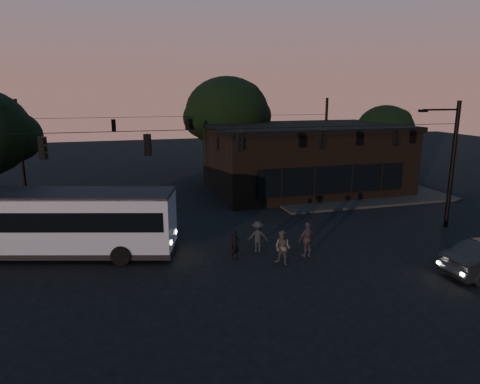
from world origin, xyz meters
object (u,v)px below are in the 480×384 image
object	(u,v)px
bus	(56,220)
pedestrian_d	(258,237)
pedestrian_a	(235,245)
pedestrian_b	(283,248)
building	(304,157)
pedestrian_c	(308,240)

from	to	relation	value
bus	pedestrian_d	distance (m)	10.00
pedestrian_a	pedestrian_b	world-z (taller)	pedestrian_b
bus	pedestrian_b	distance (m)	11.15
building	pedestrian_b	size ratio (longest dim) A/B	9.36
pedestrian_c	bus	bearing A→B (deg)	-29.41
pedestrian_b	pedestrian_d	size ratio (longest dim) A/B	1.02
pedestrian_a	pedestrian_d	bearing A→B (deg)	4.73
pedestrian_b	pedestrian_c	xyz separation A→B (m)	(1.53, 0.56, 0.06)
building	bus	bearing A→B (deg)	-149.82
building	pedestrian_a	distance (m)	16.78
pedestrian_b	pedestrian_c	bearing A→B (deg)	69.50
building	pedestrian_d	world-z (taller)	building
pedestrian_b	pedestrian_d	distance (m)	1.99
building	pedestrian_d	xyz separation A→B (m)	(-8.29, -12.77, -1.90)
building	pedestrian_a	bearing A→B (deg)	-125.65
bus	pedestrian_d	bearing A→B (deg)	2.49
pedestrian_a	pedestrian_c	world-z (taller)	pedestrian_c
building	pedestrian_b	distance (m)	16.66
building	pedestrian_a	world-z (taller)	building
pedestrian_c	pedestrian_d	world-z (taller)	pedestrian_c
bus	pedestrian_a	size ratio (longest dim) A/B	7.79
pedestrian_b	pedestrian_d	world-z (taller)	pedestrian_b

